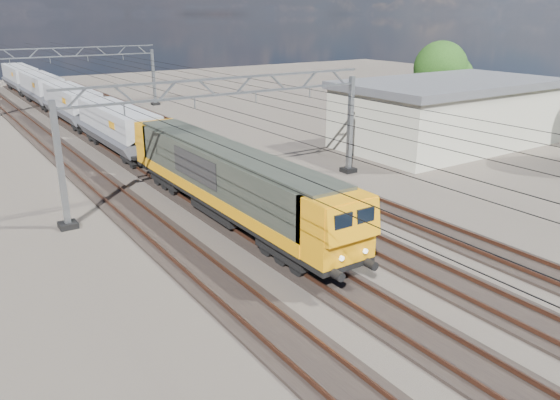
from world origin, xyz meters
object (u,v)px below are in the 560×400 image
hopper_wagon_mid (72,103)px  hopper_wagon_fourth (20,77)px  catenary_gantry_far (71,77)px  hopper_wagon_third (42,87)px  industrial_shed (448,112)px  catenary_gantry_mid (227,133)px  locomotive (226,178)px  hopper_wagon_lead (118,126)px  tree_far (444,70)px

hopper_wagon_mid → hopper_wagon_fourth: 28.40m
catenary_gantry_far → hopper_wagon_mid: catenary_gantry_far is taller
hopper_wagon_mid → hopper_wagon_third: bearing=90.0°
hopper_wagon_third → industrial_shed: size_ratio=0.70×
catenary_gantry_mid → hopper_wagon_third: bearing=92.7°
hopper_wagon_third → hopper_wagon_mid: bearing=-90.0°
locomotive → industrial_shed: bearing=12.8°
catenary_gantry_far → hopper_wagon_third: bearing=106.8°
hopper_wagon_lead → industrial_shed: industrial_shed is taller
hopper_wagon_lead → hopper_wagon_mid: 14.20m
hopper_wagon_third → tree_far: tree_far is taller
locomotive → catenary_gantry_far: bearing=87.1°
catenary_gantry_mid → locomotive: 4.29m
locomotive → hopper_wagon_fourth: (-0.00, 60.30, -0.09)m
hopper_wagon_lead → hopper_wagon_mid: size_ratio=1.00×
hopper_wagon_mid → hopper_wagon_fourth: same height
industrial_shed → tree_far: size_ratio=2.31×
catenary_gantry_far → hopper_wagon_mid: size_ratio=1.53×
hopper_wagon_mid → hopper_wagon_fourth: bearing=90.0°
catenary_gantry_mid → catenary_gantry_far: bearing=90.0°
hopper_wagon_fourth → hopper_wagon_mid: bearing=-90.0°
hopper_wagon_third → tree_far: size_ratio=1.62×
catenary_gantry_far → industrial_shed: 40.51m
hopper_wagon_lead → hopper_wagon_third: bearing=90.0°
locomotive → tree_far: bearing=22.3°
locomotive → hopper_wagon_third: locomotive is taller
hopper_wagon_lead → tree_far: bearing=-7.8°
catenary_gantry_mid → hopper_wagon_third: (-2.00, 42.64, -1.67)m
catenary_gantry_far → locomotive: catenary_gantry_far is taller
catenary_gantry_mid → hopper_wagon_mid: bearing=94.0°
catenary_gantry_far → hopper_wagon_mid: (-2.00, -7.56, -1.67)m
hopper_wagon_mid → catenary_gantry_mid: bearing=-86.0°
catenary_gantry_far → hopper_wagon_fourth: bearing=95.5°
hopper_wagon_lead → hopper_wagon_fourth: same height
hopper_wagon_lead → industrial_shed: size_ratio=0.70×
hopper_wagon_mid → industrial_shed: bearing=-47.8°
catenary_gantry_mid → hopper_wagon_third: 42.72m
locomotive → hopper_wagon_lead: locomotive is taller
catenary_gantry_far → hopper_wagon_lead: 21.91m
locomotive → tree_far: size_ratio=2.62×
locomotive → industrial_shed: (24.00, 5.45, 0.40)m
locomotive → catenary_gantry_mid: bearing=59.9°
catenary_gantry_far → hopper_wagon_fourth: size_ratio=1.53×
locomotive → hopper_wagon_mid: locomotive is taller
catenary_gantry_far → hopper_wagon_lead: catenary_gantry_far is taller
hopper_wagon_mid → locomotive: bearing=-90.0°
catenary_gantry_mid → hopper_wagon_mid: catenary_gantry_mid is taller
industrial_shed → hopper_wagon_lead: bearing=153.0°
catenary_gantry_mid → hopper_wagon_mid: size_ratio=1.53×
hopper_wagon_third → tree_far: bearing=-45.5°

